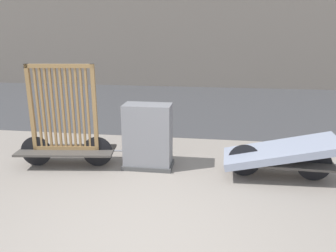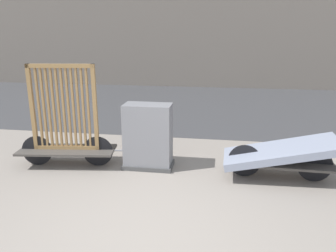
{
  "view_description": "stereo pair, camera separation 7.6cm",
  "coord_description": "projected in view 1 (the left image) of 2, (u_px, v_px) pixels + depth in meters",
  "views": [
    {
      "loc": [
        0.79,
        -3.42,
        2.45
      ],
      "look_at": [
        0.0,
        2.1,
        0.87
      ],
      "focal_mm": 35.0,
      "sensor_mm": 36.0,
      "label": 1
    },
    {
      "loc": [
        0.87,
        -3.41,
        2.45
      ],
      "look_at": [
        0.0,
        2.1,
        0.87
      ],
      "focal_mm": 35.0,
      "sensor_mm": 36.0,
      "label": 2
    }
  ],
  "objects": [
    {
      "name": "ground_plane",
      "position": [
        144.0,
        240.0,
        4.03
      ],
      "size": [
        60.0,
        60.0,
        0.0
      ],
      "primitive_type": "plane",
      "color": "gray"
    },
    {
      "name": "utility_cabinet",
      "position": [
        148.0,
        138.0,
        6.08
      ],
      "size": [
        0.93,
        0.53,
        1.21
      ],
      "color": "#4C4C4C",
      "rests_on": "ground_plane"
    },
    {
      "name": "bike_cart_with_bedframe",
      "position": [
        65.0,
        132.0,
        6.11
      ],
      "size": [
        2.52,
        0.87,
        1.93
      ],
      "rotation": [
        0.0,
        0.0,
        0.13
      ],
      "color": "#4C4742",
      "rests_on": "ground_plane"
    },
    {
      "name": "bike_cart_with_mattress",
      "position": [
        280.0,
        154.0,
        5.64
      ],
      "size": [
        2.56,
        0.94,
        0.78
      ],
      "rotation": [
        0.0,
        0.0,
        -0.03
      ],
      "color": "#4C4742",
      "rests_on": "ground_plane"
    },
    {
      "name": "road_strip",
      "position": [
        192.0,
        104.0,
        11.73
      ],
      "size": [
        56.0,
        7.93,
        0.01
      ],
      "color": "#424244",
      "rests_on": "ground_plane"
    }
  ]
}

